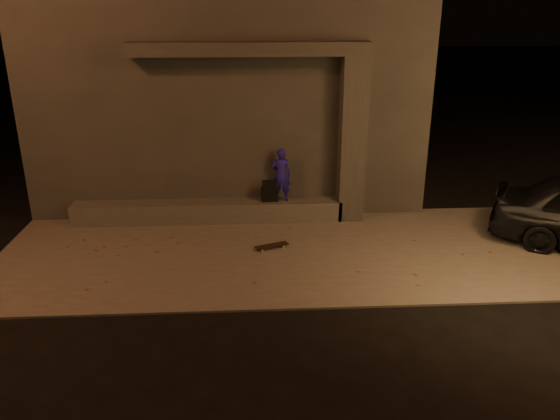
{
  "coord_description": "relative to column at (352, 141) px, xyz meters",
  "views": [
    {
      "loc": [
        -0.56,
        -7.82,
        4.59
      ],
      "look_at": [
        0.02,
        2.0,
        0.91
      ],
      "focal_mm": 35.0,
      "sensor_mm": 36.0,
      "label": 1
    }
  ],
  "objects": [
    {
      "name": "canopy",
      "position": [
        -2.2,
        0.05,
        1.94
      ],
      "size": [
        5.0,
        0.7,
        0.28
      ],
      "primitive_type": "cube",
      "color": "#373532",
      "rests_on": "column"
    },
    {
      "name": "sidewalk",
      "position": [
        -1.7,
        -1.75,
        -1.82
      ],
      "size": [
        11.0,
        4.4,
        0.04
      ],
      "primitive_type": "cube",
      "color": "#635D57",
      "rests_on": "ground"
    },
    {
      "name": "skateboarder",
      "position": [
        -1.55,
        0.0,
        -0.75
      ],
      "size": [
        0.48,
        0.36,
        1.2
      ],
      "primitive_type": "imported",
      "rotation": [
        0.0,
        0.0,
        2.96
      ],
      "color": "#1E158D",
      "rests_on": "ledge"
    },
    {
      "name": "ledge",
      "position": [
        -3.2,
        0.0,
        -1.58
      ],
      "size": [
        6.0,
        0.55,
        0.45
      ],
      "primitive_type": "cube",
      "color": "#4C4945",
      "rests_on": "sidewalk"
    },
    {
      "name": "backpack",
      "position": [
        -1.81,
        0.0,
        -1.17
      ],
      "size": [
        0.38,
        0.26,
        0.52
      ],
      "rotation": [
        0.0,
        0.0,
        0.06
      ],
      "color": "black",
      "rests_on": "ledge"
    },
    {
      "name": "skateboard",
      "position": [
        -1.84,
        -1.62,
        -1.74
      ],
      "size": [
        0.7,
        0.41,
        0.08
      ],
      "rotation": [
        0.0,
        0.0,
        0.37
      ],
      "color": "black",
      "rests_on": "sidewalk"
    },
    {
      "name": "ground",
      "position": [
        -1.7,
        -3.75,
        -1.84
      ],
      "size": [
        120.0,
        120.0,
        0.0
      ],
      "primitive_type": "plane",
      "color": "black",
      "rests_on": "ground"
    },
    {
      "name": "building",
      "position": [
        -2.7,
        2.74,
        0.77
      ],
      "size": [
        9.0,
        5.1,
        5.22
      ],
      "color": "#373532",
      "rests_on": "ground"
    },
    {
      "name": "column",
      "position": [
        0.0,
        0.0,
        0.0
      ],
      "size": [
        0.55,
        0.55,
        3.6
      ],
      "primitive_type": "cube",
      "color": "#373532",
      "rests_on": "sidewalk"
    }
  ]
}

